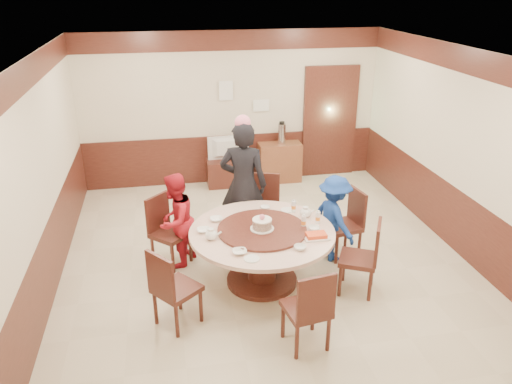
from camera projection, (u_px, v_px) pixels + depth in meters
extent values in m
plane|color=beige|center=(264.00, 257.00, 7.05)|extent=(6.00, 6.00, 0.00)
plane|color=silver|center=(266.00, 53.00, 5.94)|extent=(6.00, 6.00, 0.00)
cube|color=beige|center=(232.00, 109.00, 9.20)|extent=(5.50, 0.04, 2.80)
cube|color=beige|center=(346.00, 297.00, 3.79)|extent=(5.50, 0.04, 2.80)
cube|color=beige|center=(42.00, 179.00, 6.02)|extent=(0.04, 6.00, 2.80)
cube|color=beige|center=(457.00, 151.00, 6.98)|extent=(0.04, 6.00, 2.80)
cube|color=#451D15|center=(264.00, 228.00, 6.87)|extent=(5.50, 6.00, 0.90)
cube|color=#451D15|center=(266.00, 68.00, 6.01)|extent=(5.50, 6.00, 0.35)
cube|color=#451D15|center=(330.00, 123.00, 9.63)|extent=(1.05, 0.08, 2.18)
cube|color=#8BD7A1|center=(329.00, 123.00, 9.64)|extent=(0.88, 0.02, 2.05)
cylinder|color=#451D15|center=(262.00, 280.00, 6.46)|extent=(0.91, 0.91, 0.06)
cylinder|color=#451D15|center=(262.00, 258.00, 6.33)|extent=(0.36, 0.36, 0.65)
cylinder|color=beige|center=(262.00, 232.00, 6.19)|extent=(1.81, 1.81, 0.05)
cylinder|color=#451D15|center=(262.00, 229.00, 6.17)|extent=(1.11, 1.11, 0.03)
cube|color=#451D15|center=(342.00, 226.00, 6.93)|extent=(0.51, 0.51, 0.06)
cube|color=#451D15|center=(357.00, 207.00, 6.89)|extent=(0.12, 0.42, 0.50)
cube|color=#451D15|center=(341.00, 242.00, 7.02)|extent=(0.36, 0.36, 0.42)
cube|color=#451D15|center=(264.00, 211.00, 7.39)|extent=(0.55, 0.55, 0.06)
cube|color=#451D15|center=(266.00, 189.00, 7.47)|extent=(0.41, 0.16, 0.50)
cube|color=#451D15|center=(264.00, 225.00, 7.48)|extent=(0.36, 0.36, 0.42)
cube|color=#451D15|center=(171.00, 234.00, 6.72)|extent=(0.62, 0.62, 0.06)
cube|color=#451D15|center=(158.00, 212.00, 6.72)|extent=(0.32, 0.33, 0.50)
cube|color=#451D15|center=(172.00, 250.00, 6.82)|extent=(0.36, 0.36, 0.42)
cube|color=#451D15|center=(177.00, 289.00, 5.54)|extent=(0.62, 0.62, 0.06)
cube|color=#451D15|center=(160.00, 276.00, 5.28)|extent=(0.29, 0.35, 0.50)
cube|color=#451D15|center=(178.00, 307.00, 5.63)|extent=(0.36, 0.36, 0.42)
cube|color=#451D15|center=(306.00, 309.00, 5.21)|extent=(0.51, 0.51, 0.06)
cube|color=#451D15|center=(316.00, 298.00, 4.92)|extent=(0.42, 0.11, 0.50)
cube|color=#451D15|center=(305.00, 327.00, 5.30)|extent=(0.36, 0.36, 0.42)
cube|color=#451D15|center=(358.00, 259.00, 6.12)|extent=(0.59, 0.59, 0.06)
cube|color=#451D15|center=(377.00, 242.00, 5.96)|extent=(0.23, 0.39, 0.50)
cube|color=#451D15|center=(356.00, 276.00, 6.22)|extent=(0.36, 0.36, 0.42)
imported|color=black|center=(243.00, 185.00, 7.08)|extent=(0.78, 0.64, 1.85)
imported|color=red|center=(175.00, 221.00, 6.64)|extent=(0.76, 0.80, 1.31)
imported|color=navy|center=(334.00, 218.00, 6.79)|extent=(0.67, 0.89, 1.23)
cylinder|color=white|center=(262.00, 228.00, 6.15)|extent=(0.30, 0.30, 0.01)
cylinder|color=gray|center=(262.00, 224.00, 6.12)|extent=(0.24, 0.24, 0.11)
cylinder|color=white|center=(262.00, 220.00, 6.10)|extent=(0.24, 0.24, 0.01)
sphere|color=pink|center=(262.00, 217.00, 6.08)|extent=(0.07, 0.07, 0.07)
ellipsoid|color=white|center=(211.00, 235.00, 5.94)|extent=(0.17, 0.15, 0.13)
ellipsoid|color=white|center=(305.00, 213.00, 6.50)|extent=(0.17, 0.15, 0.13)
imported|color=white|center=(216.00, 219.00, 6.42)|extent=(0.16, 0.16, 0.04)
imported|color=white|center=(300.00, 248.00, 5.74)|extent=(0.14, 0.14, 0.04)
imported|color=white|center=(240.00, 252.00, 5.65)|extent=(0.17, 0.17, 0.04)
imported|color=white|center=(314.00, 229.00, 6.18)|extent=(0.14, 0.14, 0.05)
imported|color=white|center=(203.00, 230.00, 6.14)|extent=(0.16, 0.16, 0.04)
imported|color=white|center=(265.00, 208.00, 6.74)|extent=(0.13, 0.13, 0.04)
cylinder|color=white|center=(252.00, 259.00, 5.55)|extent=(0.18, 0.18, 0.01)
cylinder|color=white|center=(287.00, 210.00, 6.70)|extent=(0.18, 0.18, 0.01)
cube|color=white|center=(316.00, 237.00, 5.99)|extent=(0.30, 0.20, 0.02)
cube|color=#E6441A|center=(316.00, 235.00, 5.98)|extent=(0.24, 0.15, 0.04)
cylinder|color=white|center=(304.00, 222.00, 6.22)|extent=(0.06, 0.06, 0.16)
cylinder|color=white|center=(318.00, 218.00, 6.32)|extent=(0.06, 0.06, 0.16)
cylinder|color=white|center=(294.00, 206.00, 6.64)|extent=(0.06, 0.06, 0.16)
cube|color=#451D15|center=(230.00, 172.00, 9.42)|extent=(0.85, 0.45, 0.50)
imported|color=gray|center=(229.00, 148.00, 9.23)|extent=(0.77, 0.14, 0.44)
cube|color=brown|center=(280.00, 162.00, 9.56)|extent=(0.80, 0.40, 0.75)
cylinder|color=silver|center=(282.00, 134.00, 9.34)|extent=(0.15, 0.15, 0.38)
cube|color=white|center=(226.00, 91.00, 9.01)|extent=(0.25, 0.00, 0.35)
cube|color=white|center=(261.00, 105.00, 9.24)|extent=(0.30, 0.00, 0.22)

